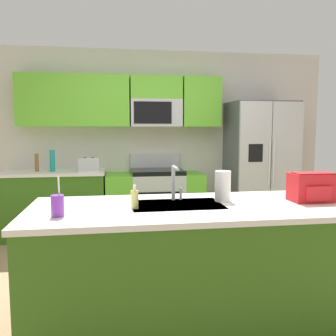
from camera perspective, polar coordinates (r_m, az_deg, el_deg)
ground_plane at (r=3.52m, az=1.60°, el=-18.34°), size 9.00×9.00×0.00m
kitchen_wall_unit at (r=5.25m, az=-3.99°, el=6.32°), size 5.20×0.43×2.60m
back_counter at (r=5.12m, az=-17.65°, el=-5.47°), size 1.37×0.63×0.90m
range_oven at (r=5.09m, az=-2.15°, el=-5.34°), size 1.36×0.61×1.10m
refrigerator at (r=5.34m, az=14.48°, el=0.25°), size 0.90×0.76×1.85m
island_counter at (r=2.81m, az=3.68°, el=-14.92°), size 2.39×0.99×0.90m
toaster at (r=4.94m, az=-12.50°, el=0.58°), size 0.28×0.16×0.18m
pepper_mill at (r=5.07m, az=-20.25°, el=0.83°), size 0.05×0.05×0.24m
bottle_teal at (r=5.00m, az=-18.00°, el=1.12°), size 0.07×0.07×0.29m
sink_faucet at (r=2.82m, az=1.07°, el=-1.88°), size 0.08×0.21×0.28m
drink_cup_purple at (r=2.43m, az=-17.24°, el=-5.76°), size 0.08×0.08×0.26m
soap_dispenser at (r=2.57m, az=-5.36°, el=-4.97°), size 0.06×0.06×0.17m
paper_towel_roll at (r=2.83m, az=8.75°, el=-2.89°), size 0.12×0.12×0.24m
backpack at (r=3.01m, az=21.96°, el=-2.78°), size 0.32×0.22×0.23m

